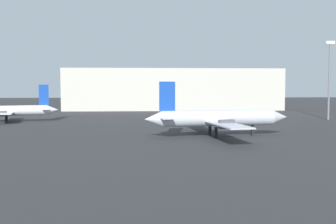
% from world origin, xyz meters
% --- Properties ---
extents(airplane_on_taxiway, '(26.62, 27.72, 9.71)m').
position_xyz_m(airplane_on_taxiway, '(13.92, 54.11, 3.26)').
color(airplane_on_taxiway, silver).
rests_on(airplane_on_taxiway, ground_plane).
extents(airplane_distant, '(27.01, 17.33, 9.36)m').
position_xyz_m(airplane_distant, '(-33.93, 85.29, 2.86)').
color(airplane_distant, white).
rests_on(airplane_distant, ground_plane).
extents(light_mast_right, '(2.40, 0.50, 20.89)m').
position_xyz_m(light_mast_right, '(50.41, 86.29, 11.72)').
color(light_mast_right, slate).
rests_on(light_mast_right, ground_plane).
extents(terminal_building, '(81.71, 20.53, 15.57)m').
position_xyz_m(terminal_building, '(12.76, 136.33, 7.78)').
color(terminal_building, beige).
rests_on(terminal_building, ground_plane).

